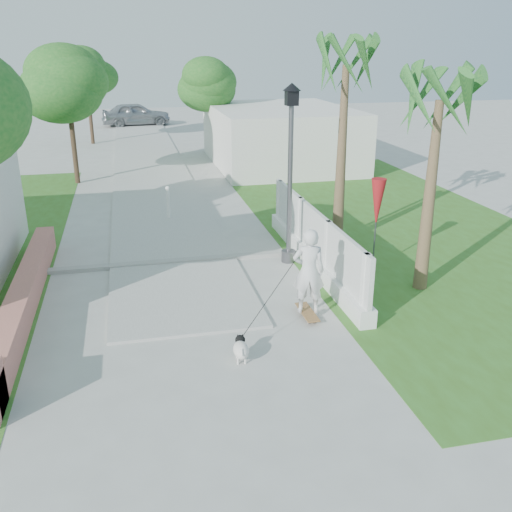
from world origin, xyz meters
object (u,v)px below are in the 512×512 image
object	(u,v)px
bollard	(168,202)
skateboarder	(278,292)
dog	(241,348)
street_lamp	(290,169)
patio_umbrella	(377,204)
parked_car	(136,114)

from	to	relation	value
bollard	skateboarder	bearing A→B (deg)	-79.74
dog	bollard	bearing A→B (deg)	100.52
street_lamp	patio_umbrella	size ratio (longest dim) A/B	1.93
bollard	skateboarder	size ratio (longest dim) A/B	0.54
patio_umbrella	parked_car	size ratio (longest dim) A/B	0.50
dog	parked_car	bearing A→B (deg)	98.68
bollard	skateboarder	xyz separation A→B (m)	(1.47, -8.10, 0.24)
street_lamp	parked_car	bearing A→B (deg)	96.29
street_lamp	patio_umbrella	distance (m)	2.27
street_lamp	dog	size ratio (longest dim) A/B	7.26
street_lamp	dog	distance (m)	5.49
street_lamp	bollard	xyz separation A→B (m)	(-2.70, 4.50, -1.84)
street_lamp	parked_car	xyz separation A→B (m)	(-3.06, 27.73, -1.64)
patio_umbrella	skateboarder	xyz separation A→B (m)	(-3.13, -2.60, -0.86)
skateboarder	parked_car	xyz separation A→B (m)	(-1.82, 31.33, -0.04)
bollard	dog	size ratio (longest dim) A/B	1.78
bollard	parked_car	world-z (taller)	parked_car
street_lamp	bollard	world-z (taller)	street_lamp
skateboarder	dog	size ratio (longest dim) A/B	3.33
bollard	patio_umbrella	bearing A→B (deg)	-50.09
bollard	patio_umbrella	size ratio (longest dim) A/B	0.47
street_lamp	skateboarder	distance (m)	4.13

